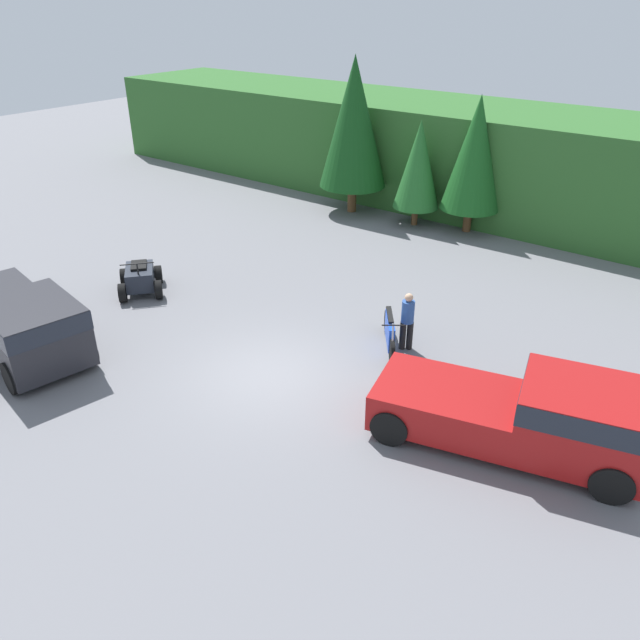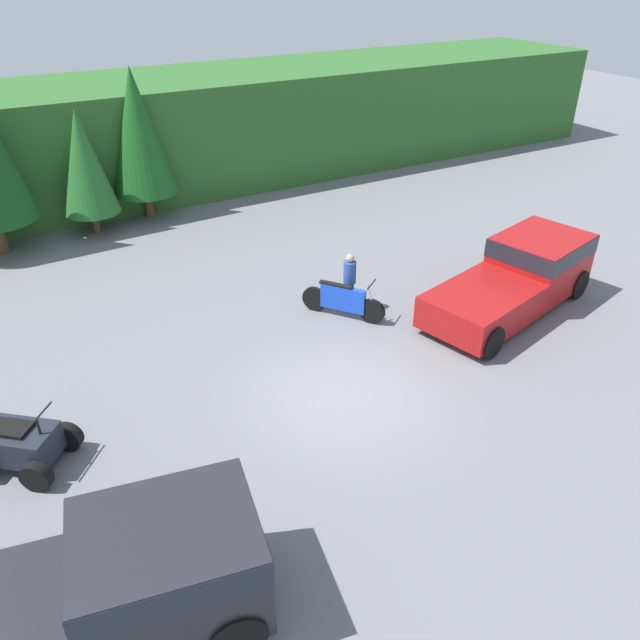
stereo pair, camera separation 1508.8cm
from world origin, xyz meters
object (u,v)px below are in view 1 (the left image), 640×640
pickup_truck_second (22,321)px  rider_person (407,319)px  dirt_bike (390,333)px  quad_atv (140,279)px  pickup_truck_red (532,413)px

pickup_truck_second → rider_person: size_ratio=3.61×
pickup_truck_second → dirt_bike: bearing=48.8°
dirt_bike → quad_atv: size_ratio=0.89×
rider_person → pickup_truck_second: bearing=-86.7°
pickup_truck_red → dirt_bike: (-4.54, 1.82, -0.45)m
dirt_bike → pickup_truck_second: bearing=-88.1°
dirt_bike → pickup_truck_red: bearing=31.8°
pickup_truck_red → rider_person: (-4.18, 2.09, -0.04)m
pickup_truck_second → dirt_bike: 9.78m
dirt_bike → rider_person: rider_person is taller
pickup_truck_second → rider_person: 10.22m
dirt_bike → quad_atv: (-8.25, -1.79, -0.02)m
pickup_truck_second → quad_atv: (-0.57, 4.25, -0.48)m
dirt_bike → rider_person: bearing=90.3°
pickup_truck_second → quad_atv: bearing=108.2°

